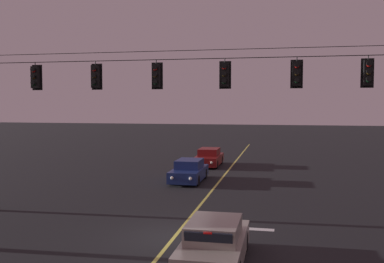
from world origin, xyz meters
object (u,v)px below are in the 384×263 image
Objects in this scene: car_oncoming_lead at (189,171)px; traffic_light_left_inner at (95,76)px; traffic_light_centre at (156,76)px; car_oncoming_trailing at (209,158)px; car_waiting_near_lane at (214,244)px; traffic_light_rightmost at (297,74)px; traffic_light_right_inner at (225,75)px; traffic_light_far_right at (368,73)px; traffic_light_leftmost at (35,77)px.

traffic_light_left_inner is at bearing -102.94° from car_oncoming_lead.
car_oncoming_trailing is (-0.48, 16.46, -5.44)m from traffic_light_centre.
car_oncoming_trailing is at bearing 99.85° from car_waiting_near_lane.
traffic_light_rightmost is 18.40m from car_oncoming_trailing.
car_waiting_near_lane is (0.31, -4.63, -5.44)m from traffic_light_right_inner.
traffic_light_rightmost is 1.00× the size of traffic_light_far_right.
car_waiting_near_lane is at bearing -55.53° from traffic_light_centre.
traffic_light_centre is 1.00× the size of traffic_light_rightmost.
traffic_light_centre is at bearing -88.31° from car_oncoming_trailing.
car_waiting_near_lane is at bearing -118.56° from traffic_light_rightmost.
traffic_light_centre is 5.69m from traffic_light_rightmost.
traffic_light_rightmost is (8.40, 0.00, 0.00)m from traffic_light_left_inner.
car_waiting_near_lane is (3.18, -4.63, -5.44)m from traffic_light_centre.
traffic_light_right_inner is (2.87, 0.00, 0.00)m from traffic_light_centre.
car_waiting_near_lane is (-2.52, -4.63, -5.44)m from traffic_light_rightmost.
car_waiting_near_lane is at bearing -86.19° from traffic_light_right_inner.
traffic_light_leftmost is at bearing 180.00° from traffic_light_right_inner.
traffic_light_right_inner is 5.45m from traffic_light_far_right.
traffic_light_left_inner is at bearing 141.81° from car_waiting_near_lane.
traffic_light_right_inner and traffic_light_rightmost have the same top height.
car_oncoming_trailing is at bearing 101.51° from traffic_light_right_inner.
car_oncoming_trailing is at bearing 72.89° from traffic_light_leftmost.
traffic_light_leftmost is 5.55m from traffic_light_centre.
traffic_light_left_inner is 8.40m from traffic_light_rightmost.
traffic_light_rightmost is at bearing 61.44° from car_waiting_near_lane.
traffic_light_centre and traffic_light_right_inner have the same top height.
car_oncoming_trailing is (-3.35, 16.46, -5.44)m from traffic_light_right_inner.
car_oncoming_trailing is (-6.18, 16.46, -5.44)m from traffic_light_rightmost.
car_oncoming_trailing is (-8.80, 16.46, -5.44)m from traffic_light_far_right.
traffic_light_right_inner is 0.28× the size of car_oncoming_trailing.
traffic_light_leftmost is at bearing 152.07° from car_waiting_near_lane.
traffic_light_rightmost is 0.28× the size of car_oncoming_lead.
traffic_light_right_inner reaches higher than car_oncoming_lead.
traffic_light_rightmost is 2.62m from traffic_light_far_right.
traffic_light_left_inner is at bearing 180.00° from traffic_light_rightmost.
car_oncoming_lead is (-3.44, 9.27, -5.44)m from traffic_light_right_inner.
traffic_light_far_right is at bearing 0.00° from traffic_light_leftmost.
traffic_light_centre is at bearing 180.00° from traffic_light_far_right.
traffic_light_rightmost is at bearing 0.00° from traffic_light_leftmost.
traffic_light_left_inner is 17.47m from car_oncoming_trailing.
car_oncoming_trailing is (-3.66, 21.08, -0.00)m from car_waiting_near_lane.
traffic_light_far_right is at bearing 0.00° from traffic_light_right_inner.
car_oncoming_lead is at bearing 93.56° from traffic_light_centre.
car_waiting_near_lane is at bearing -80.15° from car_oncoming_trailing.
traffic_light_left_inner and traffic_light_centre have the same top height.
traffic_light_right_inner is at bearing 0.00° from traffic_light_leftmost.
traffic_light_far_right is at bearing 0.00° from traffic_light_centre.
car_oncoming_lead is (-0.58, 9.27, -5.44)m from traffic_light_centre.
traffic_light_rightmost is (11.25, 0.00, 0.00)m from traffic_light_leftmost.
traffic_light_left_inner reaches higher than car_oncoming_trailing.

